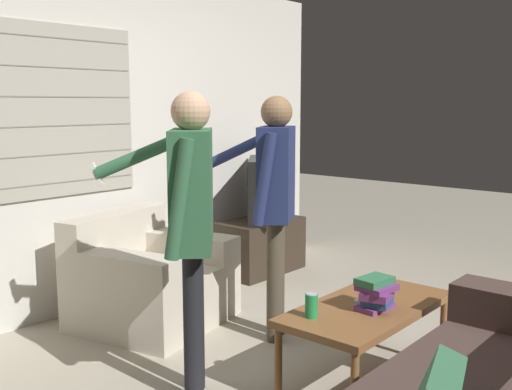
{
  "coord_description": "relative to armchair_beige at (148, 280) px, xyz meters",
  "views": [
    {
      "loc": [
        -2.53,
        -1.81,
        1.54
      ],
      "look_at": [
        0.12,
        0.48,
        1.0
      ],
      "focal_mm": 42.0,
      "sensor_mm": 36.0,
      "label": 1
    }
  ],
  "objects": [
    {
      "name": "ground_plane",
      "position": [
        -0.06,
        -1.44,
        -0.3
      ],
      "size": [
        16.0,
        16.0,
        0.0
      ],
      "primitive_type": "plane",
      "color": "#B2A893"
    },
    {
      "name": "person_right_standing",
      "position": [
        0.35,
        -0.86,
        0.69
      ],
      "size": [
        0.48,
        0.77,
        1.58
      ],
      "rotation": [
        0.0,
        0.0,
        0.54
      ],
      "color": "#4C4233",
      "rests_on": "ground_plane"
    },
    {
      "name": "soda_can",
      "position": [
        -0.19,
        -1.54,
        0.21
      ],
      "size": [
        0.07,
        0.07,
        0.13
      ],
      "color": "#238E47",
      "rests_on": "coffee_table"
    },
    {
      "name": "book_stack",
      "position": [
        0.12,
        -1.74,
        0.24
      ],
      "size": [
        0.23,
        0.19,
        0.18
      ],
      "color": "#75387F",
      "rests_on": "coffee_table"
    },
    {
      "name": "coffee_table",
      "position": [
        0.17,
        -1.67,
        0.11
      ],
      "size": [
        1.06,
        0.53,
        0.45
      ],
      "color": "brown",
      "rests_on": "ground_plane"
    },
    {
      "name": "person_left_standing",
      "position": [
        -0.54,
        -1.04,
        0.71
      ],
      "size": [
        0.53,
        0.83,
        1.6
      ],
      "rotation": [
        0.0,
        0.0,
        0.76
      ],
      "color": "black",
      "rests_on": "ground_plane"
    },
    {
      "name": "armchair_beige",
      "position": [
        0.0,
        0.0,
        0.0
      ],
      "size": [
        1.1,
        1.06,
        0.76
      ],
      "rotation": [
        0.0,
        0.0,
        3.36
      ],
      "color": "beige",
      "rests_on": "ground_plane"
    },
    {
      "name": "tv",
      "position": [
        1.48,
        0.22,
        0.47
      ],
      "size": [
        0.68,
        0.61,
        0.56
      ],
      "rotation": [
        0.0,
        0.0,
        3.83
      ],
      "color": "black",
      "rests_on": "tv_stand"
    },
    {
      "name": "wall_back",
      "position": [
        -0.07,
        0.59,
        0.98
      ],
      "size": [
        5.2,
        0.08,
        2.55
      ],
      "color": "silver",
      "rests_on": "ground_plane"
    },
    {
      "name": "spare_remote",
      "position": [
        0.16,
        -1.66,
        0.16
      ],
      "size": [
        0.08,
        0.14,
        0.02
      ],
      "rotation": [
        0.0,
        0.0,
        0.37
      ],
      "color": "white",
      "rests_on": "coffee_table"
    },
    {
      "name": "tv_stand",
      "position": [
        1.48,
        0.22,
        -0.06
      ],
      "size": [
        0.8,
        0.45,
        0.49
      ],
      "color": "#33281E",
      "rests_on": "ground_plane"
    }
  ]
}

